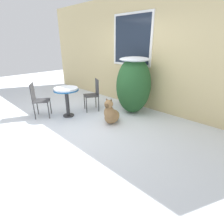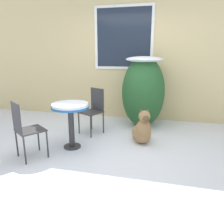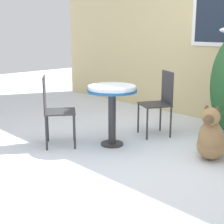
{
  "view_description": "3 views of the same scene",
  "coord_description": "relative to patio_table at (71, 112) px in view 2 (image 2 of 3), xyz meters",
  "views": [
    {
      "loc": [
        3.17,
        -1.99,
        1.8
      ],
      "look_at": [
        0.5,
        0.73,
        0.27
      ],
      "focal_mm": 28.0,
      "sensor_mm": 36.0,
      "label": 1
    },
    {
      "loc": [
        0.86,
        -2.9,
        1.53
      ],
      "look_at": [
        0.0,
        0.6,
        0.55
      ],
      "focal_mm": 35.0,
      "sensor_mm": 36.0,
      "label": 2
    },
    {
      "loc": [
        2.38,
        -2.59,
        1.42
      ],
      "look_at": [
        -0.59,
        0.22,
        0.42
      ],
      "focal_mm": 55.0,
      "sensor_mm": 36.0,
      "label": 3
    }
  ],
  "objects": [
    {
      "name": "patio_chair_far_side",
      "position": [
        -0.48,
        -0.52,
        -0.13
      ],
      "size": [
        0.52,
        0.52,
        0.87
      ],
      "rotation": [
        0.0,
        0.0,
        2.52
      ],
      "color": "#2D2D30",
      "rests_on": "ground_plane"
    },
    {
      "name": "patio_table",
      "position": [
        0.0,
        0.0,
        0.0
      ],
      "size": [
        0.61,
        0.61,
        0.75
      ],
      "color": "#2D2D30",
      "rests_on": "ground_plane"
    },
    {
      "name": "dog",
      "position": [
        1.11,
        0.46,
        -0.38
      ],
      "size": [
        0.47,
        0.65,
        0.64
      ],
      "rotation": [
        0.0,
        0.0,
        0.33
      ],
      "color": "#937047",
      "rests_on": "ground_plane"
    },
    {
      "name": "patio_chair_near_table",
      "position": [
        0.13,
        0.76,
        -0.13
      ],
      "size": [
        0.5,
        0.5,
        0.87
      ],
      "rotation": [
        0.0,
        0.0,
        -0.48
      ],
      "color": "#2D2D30",
      "rests_on": "ground_plane"
    },
    {
      "name": "ground_plane",
      "position": [
        0.59,
        -0.22,
        -0.61
      ],
      "size": [
        16.0,
        16.0,
        0.0
      ],
      "primitive_type": "plane",
      "color": "silver"
    },
    {
      "name": "house_wall",
      "position": [
        0.59,
        1.98,
        0.92
      ],
      "size": [
        8.0,
        0.1,
        3.02
      ],
      "color": "#D1BC84",
      "rests_on": "ground_plane"
    },
    {
      "name": "shrub_left",
      "position": [
        1.01,
        1.4,
        0.16
      ],
      "size": [
        0.88,
        0.94,
        1.46
      ],
      "color": "#235128",
      "rests_on": "ground_plane"
    }
  ]
}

